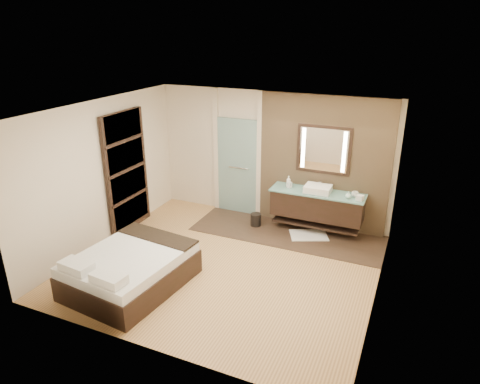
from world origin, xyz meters
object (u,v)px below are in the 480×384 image
at_px(bed, 130,270).
at_px(vanity, 317,205).
at_px(waste_bin, 256,220).
at_px(mirror_unit, 324,150).

bearing_deg(bed, vanity, 60.23).
height_order(vanity, waste_bin, vanity).
height_order(bed, waste_bin, bed).
distance_m(vanity, mirror_unit, 1.10).
xyz_separation_m(vanity, waste_bin, (-1.20, -0.25, -0.44)).
bearing_deg(waste_bin, vanity, 11.58).
relative_size(vanity, waste_bin, 6.77).
bearing_deg(mirror_unit, vanity, -90.00).
bearing_deg(vanity, waste_bin, -168.42).
height_order(vanity, bed, vanity).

